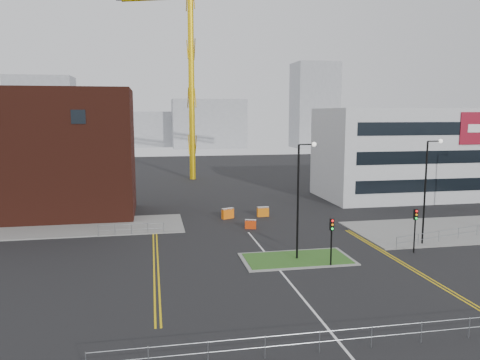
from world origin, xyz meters
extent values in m
plane|color=black|center=(0.00, 0.00, 0.00)|extent=(200.00, 200.00, 0.00)
cube|color=slate|center=(-20.00, 22.00, 0.06)|extent=(28.00, 8.00, 0.12)
cube|color=slate|center=(22.00, 14.00, 0.06)|extent=(24.00, 10.00, 0.12)
cube|color=slate|center=(2.00, 8.00, 0.04)|extent=(8.60, 4.60, 0.08)
cube|color=#28501A|center=(2.00, 8.00, 0.06)|extent=(8.00, 4.00, 0.12)
cube|color=#421910|center=(-20.00, 28.00, 7.00)|extent=(18.00, 10.00, 14.00)
cube|color=black|center=(-16.00, 22.98, 11.00)|extent=(1.40, 0.10, 1.40)
cube|color=silver|center=(26.00, 32.00, 6.00)|extent=(25.00, 12.00, 12.00)
cube|color=black|center=(26.00, 25.98, 2.50)|extent=(22.00, 0.10, 1.60)
cube|color=black|center=(26.00, 25.98, 6.00)|extent=(22.00, 0.10, 1.60)
cube|color=black|center=(26.00, 25.98, 9.50)|extent=(22.00, 0.10, 1.60)
cylinder|color=yellow|center=(-2.00, 55.00, 15.81)|extent=(1.00, 1.00, 31.61)
cylinder|color=black|center=(2.00, 8.00, 4.50)|extent=(0.16, 0.16, 9.00)
cylinder|color=black|center=(2.60, 8.00, 9.00)|extent=(1.20, 0.10, 0.10)
sphere|color=silver|center=(3.20, 8.00, 9.00)|extent=(0.36, 0.36, 0.36)
cylinder|color=black|center=(14.00, 10.00, 4.50)|extent=(0.16, 0.16, 9.00)
cylinder|color=black|center=(14.60, 10.00, 9.00)|extent=(1.20, 0.10, 0.10)
sphere|color=silver|center=(15.20, 10.00, 9.00)|extent=(0.36, 0.36, 0.36)
cylinder|color=black|center=(4.00, 6.00, 1.50)|extent=(0.12, 0.12, 3.00)
cube|color=black|center=(4.00, 6.00, 3.20)|extent=(0.28, 0.22, 0.90)
sphere|color=red|center=(4.00, 5.87, 3.50)|extent=(0.18, 0.18, 0.18)
sphere|color=orange|center=(4.00, 5.87, 3.20)|extent=(0.18, 0.18, 0.18)
sphere|color=#0CCC33|center=(4.00, 5.87, 2.90)|extent=(0.18, 0.18, 0.18)
cylinder|color=black|center=(12.00, 8.00, 1.50)|extent=(0.12, 0.12, 3.00)
cube|color=black|center=(12.00, 8.00, 3.20)|extent=(0.28, 0.22, 0.90)
sphere|color=red|center=(12.00, 7.87, 3.50)|extent=(0.18, 0.18, 0.18)
sphere|color=orange|center=(12.00, 7.87, 3.20)|extent=(0.18, 0.18, 0.18)
sphere|color=#0CCC33|center=(12.00, 7.87, 2.90)|extent=(0.18, 0.18, 0.18)
cylinder|color=gray|center=(0.00, -6.00, 1.05)|extent=(24.00, 0.04, 0.04)
cylinder|color=gray|center=(0.00, -6.00, 0.55)|extent=(24.00, 0.04, 0.04)
cylinder|color=gray|center=(-11.00, 18.00, 1.05)|extent=(6.00, 0.04, 0.04)
cylinder|color=gray|center=(-11.00, 18.00, 0.55)|extent=(6.00, 0.04, 0.04)
cylinder|color=gray|center=(-14.00, 18.00, 0.55)|extent=(0.05, 0.05, 1.10)
cylinder|color=gray|center=(-8.00, 18.00, 0.55)|extent=(0.05, 0.05, 1.10)
cylinder|color=gray|center=(20.50, 11.50, 1.05)|extent=(19.01, 5.04, 0.04)
cylinder|color=gray|center=(20.50, 11.50, 0.55)|extent=(19.01, 5.04, 0.04)
cylinder|color=gray|center=(11.00, 9.00, 0.55)|extent=(0.05, 0.05, 1.10)
cube|color=silver|center=(0.00, 2.00, 0.01)|extent=(0.15, 30.00, 0.01)
cube|color=gold|center=(-9.00, 10.00, 0.01)|extent=(0.12, 24.00, 0.01)
cube|color=gold|center=(-8.70, 10.00, 0.01)|extent=(0.12, 24.00, 0.01)
cube|color=gold|center=(9.50, 6.00, 0.01)|extent=(0.12, 20.00, 0.01)
cube|color=gold|center=(9.80, 6.00, 0.01)|extent=(0.12, 20.00, 0.01)
cube|color=gray|center=(-40.00, 120.00, 11.00)|extent=(18.00, 12.00, 22.00)
cube|color=gray|center=(10.00, 130.00, 8.00)|extent=(24.00, 12.00, 16.00)
cube|color=gray|center=(45.00, 125.00, 14.00)|extent=(14.00, 12.00, 28.00)
cube|color=gray|center=(-8.00, 140.00, 6.00)|extent=(30.00, 12.00, 12.00)
cube|color=orange|center=(-1.00, 23.24, 0.57)|extent=(1.42, 0.96, 1.13)
cube|color=silver|center=(-1.00, 23.24, 1.07)|extent=(1.42, 0.96, 0.14)
cube|color=orange|center=(3.00, 23.55, 0.54)|extent=(1.31, 0.48, 1.08)
cube|color=silver|center=(3.00, 23.55, 1.02)|extent=(1.31, 0.48, 0.13)
cube|color=red|center=(0.51, 18.39, 0.45)|extent=(1.14, 0.67, 0.90)
cube|color=silver|center=(0.51, 18.39, 0.86)|extent=(1.14, 0.67, 0.11)
camera|label=1|loc=(-8.95, -25.85, 11.31)|focal=35.00mm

